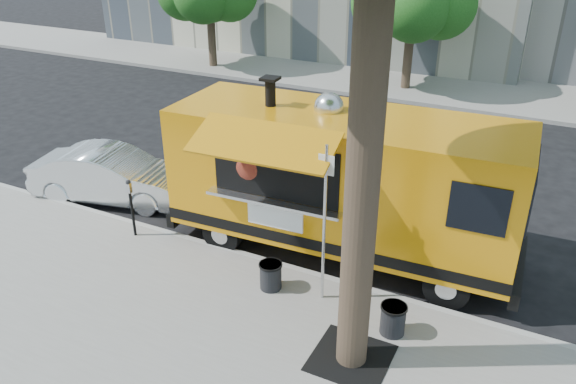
# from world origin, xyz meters

# --- Properties ---
(ground) EXTENTS (120.00, 120.00, 0.00)m
(ground) POSITION_xyz_m (0.00, 0.00, 0.00)
(ground) COLOR black
(ground) RESTS_ON ground
(sidewalk) EXTENTS (60.00, 6.00, 0.15)m
(sidewalk) POSITION_xyz_m (0.00, -4.00, 0.07)
(sidewalk) COLOR gray
(sidewalk) RESTS_ON ground
(curb) EXTENTS (60.00, 0.14, 0.16)m
(curb) POSITION_xyz_m (0.00, -0.93, 0.07)
(curb) COLOR #999993
(curb) RESTS_ON ground
(far_sidewalk) EXTENTS (60.00, 5.00, 0.15)m
(far_sidewalk) POSITION_xyz_m (0.00, 13.50, 0.07)
(far_sidewalk) COLOR gray
(far_sidewalk) RESTS_ON ground
(tree_well) EXTENTS (1.20, 1.20, 0.02)m
(tree_well) POSITION_xyz_m (2.60, -2.80, 0.15)
(tree_well) COLOR black
(tree_well) RESTS_ON sidewalk
(sign_post) EXTENTS (0.28, 0.06, 3.00)m
(sign_post) POSITION_xyz_m (1.55, -1.55, 1.85)
(sign_post) COLOR silver
(sign_post) RESTS_ON sidewalk
(parking_meter) EXTENTS (0.11, 0.11, 1.33)m
(parking_meter) POSITION_xyz_m (-3.00, -1.35, 0.98)
(parking_meter) COLOR black
(parking_meter) RESTS_ON sidewalk
(food_truck) EXTENTS (7.33, 3.61, 3.58)m
(food_truck) POSITION_xyz_m (1.13, 0.26, 1.68)
(food_truck) COLOR orange
(food_truck) RESTS_ON ground
(sedan) EXTENTS (4.22, 2.29, 1.32)m
(sedan) POSITION_xyz_m (-4.80, 0.00, 0.66)
(sedan) COLOR silver
(sedan) RESTS_ON ground
(trash_bin_left) EXTENTS (0.45, 0.45, 0.54)m
(trash_bin_left) POSITION_xyz_m (2.99, -1.91, 0.44)
(trash_bin_left) COLOR black
(trash_bin_left) RESTS_ON sidewalk
(trash_bin_right) EXTENTS (0.44, 0.44, 0.53)m
(trash_bin_right) POSITION_xyz_m (0.57, -1.72, 0.44)
(trash_bin_right) COLOR black
(trash_bin_right) RESTS_ON sidewalk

